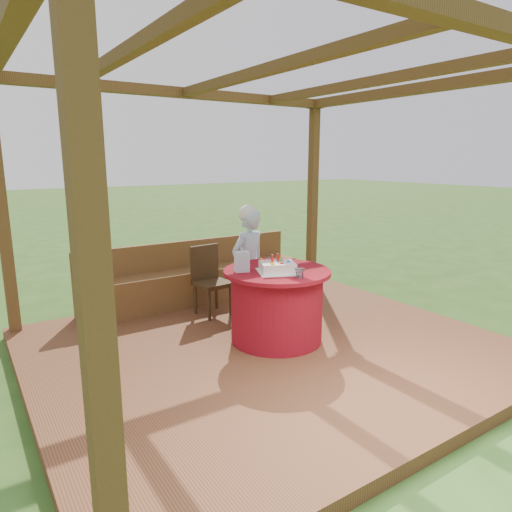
% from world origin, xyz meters
% --- Properties ---
extents(ground, '(60.00, 60.00, 0.00)m').
position_xyz_m(ground, '(0.00, 0.00, 0.00)').
color(ground, '#2B511B').
rests_on(ground, ground).
extents(deck, '(4.50, 4.00, 0.12)m').
position_xyz_m(deck, '(0.00, 0.00, 0.06)').
color(deck, brown).
rests_on(deck, ground).
extents(pergola, '(4.50, 4.00, 2.72)m').
position_xyz_m(pergola, '(0.00, 0.00, 2.41)').
color(pergola, brown).
rests_on(pergola, deck).
extents(bench, '(3.00, 0.42, 0.80)m').
position_xyz_m(bench, '(0.00, 1.72, 0.38)').
color(bench, brown).
rests_on(bench, deck).
extents(table, '(1.09, 1.09, 0.76)m').
position_xyz_m(table, '(0.13, 0.06, 0.50)').
color(table, maroon).
rests_on(table, deck).
extents(chair, '(0.42, 0.42, 0.83)m').
position_xyz_m(chair, '(-0.05, 1.20, 0.57)').
color(chair, '#3C2613').
rests_on(chair, deck).
extents(elderly_woman, '(0.54, 0.42, 1.36)m').
position_xyz_m(elderly_woman, '(0.22, 0.75, 0.80)').
color(elderly_woman, '#8FB1D4').
rests_on(elderly_woman, deck).
extents(birthday_cake, '(0.50, 0.50, 0.18)m').
position_xyz_m(birthday_cake, '(0.07, -0.02, 0.93)').
color(birthday_cake, white).
rests_on(birthday_cake, table).
extents(gift_bag, '(0.17, 0.14, 0.20)m').
position_xyz_m(gift_bag, '(-0.21, 0.19, 0.98)').
color(gift_bag, '#E997C8').
rests_on(gift_bag, table).
extents(drinking_glass, '(0.12, 0.12, 0.09)m').
position_xyz_m(drinking_glass, '(0.12, -0.32, 0.92)').
color(drinking_glass, white).
rests_on(drinking_glass, table).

